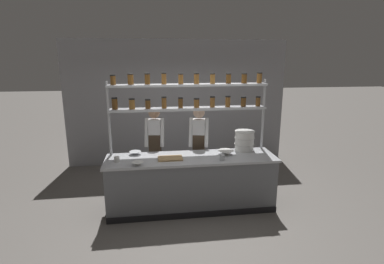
# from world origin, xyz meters

# --- Properties ---
(ground_plane) EXTENTS (40.00, 40.00, 0.00)m
(ground_plane) POSITION_xyz_m (0.00, 0.00, 0.00)
(ground_plane) COLOR slate
(back_wall) EXTENTS (5.25, 0.12, 2.95)m
(back_wall) POSITION_xyz_m (0.00, 2.42, 1.48)
(back_wall) COLOR #939399
(back_wall) RESTS_ON ground_plane
(prep_counter) EXTENTS (2.85, 0.76, 0.92)m
(prep_counter) POSITION_xyz_m (0.00, -0.00, 0.46)
(prep_counter) COLOR slate
(prep_counter) RESTS_ON ground_plane
(spice_shelf_unit) EXTENTS (2.73, 0.28, 2.30)m
(spice_shelf_unit) POSITION_xyz_m (-0.01, 0.33, 1.84)
(spice_shelf_unit) COLOR #B7BABF
(spice_shelf_unit) RESTS_ON ground_plane
(chef_left) EXTENTS (0.39, 0.31, 1.66)m
(chef_left) POSITION_xyz_m (-0.59, 0.75, 0.95)
(chef_left) COLOR black
(chef_left) RESTS_ON ground_plane
(chef_center) EXTENTS (0.40, 0.33, 1.67)m
(chef_center) POSITION_xyz_m (0.22, 0.61, 0.96)
(chef_center) COLOR black
(chef_center) RESTS_ON ground_plane
(container_stack) EXTENTS (0.35, 0.35, 0.36)m
(container_stack) POSITION_xyz_m (0.99, 0.25, 1.10)
(container_stack) COLOR white
(container_stack) RESTS_ON prep_counter
(cutting_board) EXTENTS (0.40, 0.26, 0.02)m
(cutting_board) POSITION_xyz_m (-0.36, -0.05, 0.93)
(cutting_board) COLOR #A88456
(cutting_board) RESTS_ON prep_counter
(prep_bowl_near_left) EXTENTS (0.28, 0.28, 0.08)m
(prep_bowl_near_left) POSITION_xyz_m (0.60, 0.05, 0.96)
(prep_bowl_near_left) COLOR silver
(prep_bowl_near_left) RESTS_ON prep_counter
(prep_bowl_center_front) EXTENTS (0.20, 0.20, 0.06)m
(prep_bowl_center_front) POSITION_xyz_m (-0.94, 0.26, 0.95)
(prep_bowl_center_front) COLOR silver
(prep_bowl_center_front) RESTS_ON prep_counter
(prep_bowl_center_back) EXTENTS (0.18, 0.18, 0.05)m
(prep_bowl_center_back) POSITION_xyz_m (-0.87, -0.27, 0.94)
(prep_bowl_center_back) COLOR silver
(prep_bowl_center_back) RESTS_ON prep_counter
(serving_cup_front) EXTENTS (0.08, 0.08, 0.09)m
(serving_cup_front) POSITION_xyz_m (-1.21, -0.08, 0.96)
(serving_cup_front) COLOR silver
(serving_cup_front) RESTS_ON prep_counter
(serving_cup_by_board) EXTENTS (0.08, 0.08, 0.10)m
(serving_cup_by_board) POSITION_xyz_m (0.47, -0.23, 0.97)
(serving_cup_by_board) COLOR #B2B7BC
(serving_cup_by_board) RESTS_ON prep_counter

